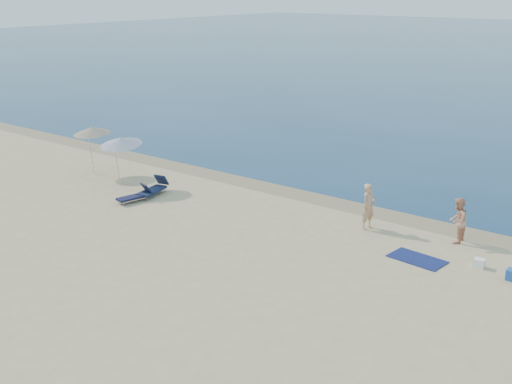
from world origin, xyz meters
TOP-DOWN VIEW (x-y plane):
  - wet_sand_strip at (0.00, 19.40)m, footprint 240.00×1.60m
  - person_left at (1.69, 17.43)m, footprint 0.56×0.74m
  - person_right at (4.94, 18.20)m, footprint 0.71×0.88m
  - beach_towel at (4.48, 15.85)m, footprint 2.01×1.25m
  - white_bag at (6.41, 16.52)m, footprint 0.37×0.32m
  - umbrella_near at (-10.12, 15.30)m, footprint 2.29×2.31m
  - umbrella_far at (-13.06, 15.98)m, footprint 2.05×2.07m
  - lounger_left at (-8.03, 14.15)m, footprint 0.84×1.66m
  - lounger_right at (-8.05, 15.27)m, footprint 0.95×1.89m

SIDE VIEW (x-z plane):
  - wet_sand_strip at x=0.00m, z-range 0.00..0.00m
  - beach_towel at x=4.48m, z-range 0.00..0.03m
  - white_bag at x=6.41m, z-range 0.00..0.30m
  - lounger_left at x=-8.03m, z-range -0.10..0.61m
  - lounger_right at x=-8.05m, z-range -0.11..0.69m
  - person_right at x=4.94m, z-range 0.00..1.72m
  - person_left at x=1.69m, z-range 0.00..1.83m
  - umbrella_far at x=-13.06m, z-range 0.94..3.43m
  - umbrella_near at x=-10.12m, z-range 0.92..3.46m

